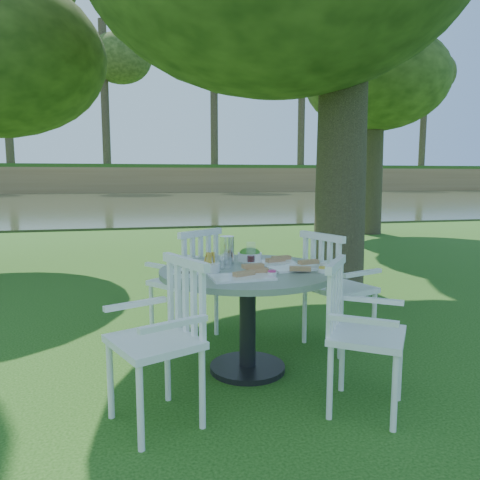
% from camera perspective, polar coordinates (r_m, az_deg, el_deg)
% --- Properties ---
extents(ground, '(140.00, 140.00, 0.00)m').
position_cam_1_polar(ground, '(4.34, 0.62, -11.54)').
color(ground, '#153F0D').
rests_on(ground, ground).
extents(table, '(1.28, 1.28, 0.77)m').
position_cam_1_polar(table, '(3.43, 0.94, -6.27)').
color(table, black).
rests_on(table, ground).
extents(chair_ne, '(0.60, 0.62, 0.98)m').
position_cam_1_polar(chair_ne, '(3.95, 11.05, -4.97)').
color(chair_ne, white).
rests_on(chair_ne, ground).
extents(chair_nw, '(0.67, 0.67, 0.98)m').
position_cam_1_polar(chair_nw, '(4.13, -5.94, -4.31)').
color(chair_nw, white).
rests_on(chair_nw, ground).
extents(chair_sw, '(0.61, 0.62, 0.96)m').
position_cam_1_polar(chair_sw, '(2.80, -8.66, -10.44)').
color(chair_sw, white).
rests_on(chair_sw, ground).
extents(chair_se, '(0.62, 0.63, 0.92)m').
position_cam_1_polar(chair_se, '(2.99, 13.54, -9.82)').
color(chair_se, white).
rests_on(chair_se, ground).
extents(tableware, '(1.14, 0.87, 0.22)m').
position_cam_1_polar(tableware, '(3.45, -0.20, -2.68)').
color(tableware, white).
rests_on(tableware, table).
extents(river, '(100.00, 28.00, 0.12)m').
position_cam_1_polar(river, '(27.03, -11.21, 4.55)').
color(river, '#2E361F').
rests_on(river, ground).
extents(far_bank, '(100.00, 18.00, 15.20)m').
position_cam_1_polar(far_bank, '(45.49, -11.99, 14.92)').
color(far_bank, olive).
rests_on(far_bank, ground).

